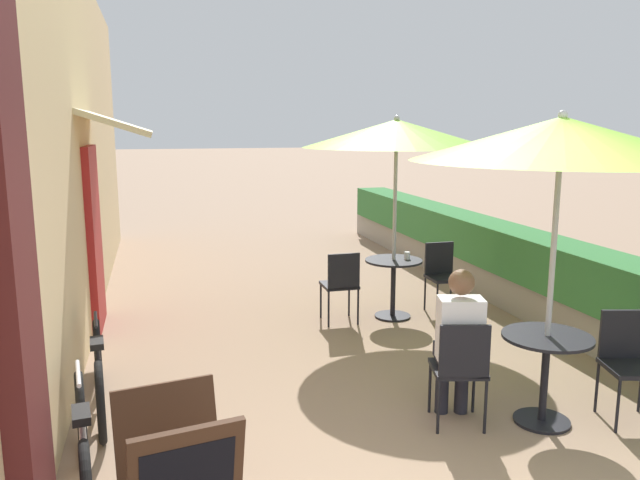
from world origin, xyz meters
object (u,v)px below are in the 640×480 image
(cafe_chair_near_right, at_px, (628,357))
(bicycle_leaning, at_px, (84,450))
(bicycle_second, at_px, (99,374))
(coffee_cup_mid, at_px, (407,256))
(patio_umbrella_mid, at_px, (396,134))
(cafe_chair_mid_right, at_px, (341,281))
(patio_table_mid, at_px, (393,278))
(patio_table_near, at_px, (546,363))
(cafe_chair_near_left, at_px, (460,365))
(patio_umbrella_near, at_px, (561,139))
(seated_patron_near_left, at_px, (458,339))
(cafe_chair_mid_left, at_px, (442,271))

(cafe_chair_near_right, height_order, bicycle_leaning, cafe_chair_near_right)
(bicycle_leaning, bearing_deg, bicycle_second, 82.89)
(coffee_cup_mid, distance_m, bicycle_second, 3.89)
(patio_umbrella_mid, distance_m, cafe_chair_mid_right, 1.85)
(patio_table_mid, distance_m, coffee_cup_mid, 0.32)
(coffee_cup_mid, bearing_deg, patio_table_near, -90.60)
(cafe_chair_near_left, relative_size, patio_table_mid, 1.20)
(patio_umbrella_mid, bearing_deg, patio_umbrella_near, -87.31)
(cafe_chair_near_right, distance_m, bicycle_second, 4.27)
(coffee_cup_mid, height_order, bicycle_leaning, coffee_cup_mid)
(patio_table_near, distance_m, cafe_chair_mid_right, 2.93)
(patio_table_mid, bearing_deg, cafe_chair_near_right, -74.65)
(cafe_chair_near_right, bearing_deg, cafe_chair_near_left, 6.35)
(patio_table_near, bearing_deg, cafe_chair_near_right, -8.06)
(patio_table_mid, height_order, bicycle_second, patio_table_mid)
(seated_patron_near_left, bearing_deg, cafe_chair_near_left, -90.00)
(patio_umbrella_near, bearing_deg, bicycle_second, 162.08)
(cafe_chair_mid_right, xyz_separation_m, coffee_cup_mid, (0.85, 0.05, 0.25))
(cafe_chair_near_left, xyz_separation_m, patio_umbrella_mid, (0.55, 2.79, 1.71))
(cafe_chair_near_left, height_order, cafe_chair_near_right, same)
(cafe_chair_mid_left, height_order, bicycle_second, cafe_chair_mid_left)
(cafe_chair_mid_left, xyz_separation_m, coffee_cup_mid, (-0.52, -0.09, 0.25))
(patio_umbrella_near, height_order, cafe_chair_near_left, patio_umbrella_near)
(patio_umbrella_near, distance_m, coffee_cup_mid, 3.22)
(seated_patron_near_left, distance_m, cafe_chair_near_right, 1.38)
(cafe_chair_near_right, xyz_separation_m, patio_umbrella_mid, (-0.82, 2.99, 1.71))
(patio_table_near, height_order, cafe_chair_near_left, cafe_chair_near_left)
(patio_table_near, height_order, cafe_chair_mid_left, cafe_chair_mid_left)
(patio_table_near, height_order, bicycle_leaning, bicycle_leaning)
(seated_patron_near_left, bearing_deg, patio_table_near, -2.95)
(patio_umbrella_mid, relative_size, bicycle_leaning, 1.44)
(cafe_chair_mid_left, bearing_deg, bicycle_second, 25.48)
(patio_umbrella_near, xyz_separation_m, cafe_chair_mid_right, (-0.82, 2.82, -1.71))
(coffee_cup_mid, xyz_separation_m, bicycle_second, (-3.44, -1.77, -0.44))
(patio_umbrella_mid, bearing_deg, patio_table_near, -87.31)
(patio_umbrella_near, bearing_deg, cafe_chair_near_left, 171.94)
(patio_umbrella_near, height_order, cafe_chair_mid_right, patio_umbrella_near)
(coffee_cup_mid, relative_size, bicycle_leaning, 0.05)
(cafe_chair_mid_left, height_order, bicycle_leaning, cafe_chair_mid_left)
(patio_table_mid, distance_m, cafe_chair_mid_right, 0.69)
(cafe_chair_near_left, height_order, bicycle_leaning, cafe_chair_near_left)
(patio_table_mid, height_order, coffee_cup_mid, coffee_cup_mid)
(patio_table_mid, bearing_deg, patio_table_near, -87.31)
(patio_table_near, distance_m, coffee_cup_mid, 2.88)
(seated_patron_near_left, bearing_deg, bicycle_second, 176.36)
(patio_umbrella_mid, xyz_separation_m, coffee_cup_mid, (0.17, -0.02, -1.46))
(coffee_cup_mid, distance_m, bicycle_leaning, 4.61)
(seated_patron_near_left, height_order, coffee_cup_mid, seated_patron_near_left)
(bicycle_second, bearing_deg, patio_table_near, -23.41)
(bicycle_leaning, bearing_deg, cafe_chair_mid_left, 30.98)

